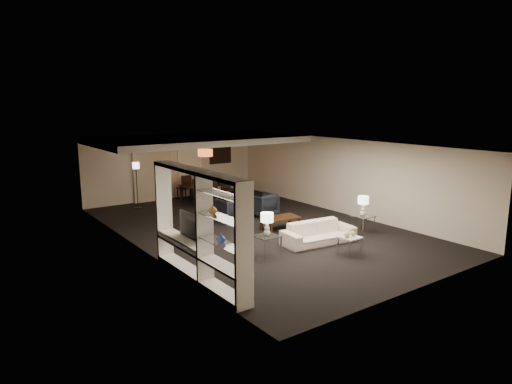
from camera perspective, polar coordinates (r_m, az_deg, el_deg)
The scene contains 35 objects.
floor at distance 13.54m, azimuth -0.00°, elevation -4.57°, with size 11.00×11.00×0.00m, color black.
ceiling at distance 13.08m, azimuth -0.00°, elevation 6.03°, with size 7.00×11.00×0.02m, color silver.
wall_back at distance 17.96m, azimuth -10.30°, elevation 3.22°, with size 7.00×0.02×2.50m, color beige.
wall_front at distance 9.45m, azimuth 19.87°, elevation -4.32°, with size 7.00×0.02×2.50m, color beige.
wall_left at distance 11.61m, azimuth -14.19°, elevation -1.21°, with size 0.02×11.00×2.50m, color beige.
wall_right at distance 15.53m, azimuth 10.56°, elevation 1.99°, with size 0.02×11.00×2.50m, color beige.
ceiling_soffit at distance 16.06m, azimuth -7.34°, elevation 6.52°, with size 7.00×4.00×0.20m, color silver.
curtains at distance 17.53m, azimuth -12.83°, elevation 2.76°, with size 1.50×0.12×2.40m, color beige.
door at distance 18.26m, azimuth -8.25°, elevation 2.78°, with size 0.90×0.05×2.10m, color silver.
painting at distance 18.87m, azimuth -4.50°, elevation 4.65°, with size 0.95×0.04×0.65m, color #142D38.
media_unit at distance 9.40m, azimuth -7.20°, elevation -4.29°, with size 0.38×3.40×2.35m, color white, non-canonical shape.
pendant_light at distance 16.25m, azimuth -6.37°, elevation 4.89°, with size 0.52×0.52×0.24m, color #D8591E.
sofa at distance 12.16m, azimuth 7.81°, elevation -5.08°, with size 1.99×0.78×0.58m, color beige.
coffee_table at distance 13.34m, azimuth 3.08°, elevation -3.95°, with size 1.09×0.64×0.39m, color black, non-canonical shape.
armchair_left at distance 14.30m, azimuth -3.06°, elevation -2.21°, with size 0.79×0.81×0.74m, color black.
armchair_right at distance 14.96m, azimuth 0.81°, elevation -1.59°, with size 0.79×0.81×0.74m, color black.
side_table_left at distance 11.11m, azimuth 1.37°, elevation -6.73°, with size 0.55×0.55×0.51m, color white, non-canonical shape.
side_table_right at distance 13.36m, azimuth 13.14°, elevation -3.96°, with size 0.55×0.55×0.51m, color white, non-canonical shape.
table_lamp_left at distance 10.96m, azimuth 1.39°, elevation -4.06°, with size 0.31×0.31×0.56m, color beige, non-canonical shape.
table_lamp_right at distance 13.23m, azimuth 13.24°, elevation -1.71°, with size 0.31×0.31×0.56m, color #F2E3CC, non-canonical shape.
marble_table at distance 11.44m, azimuth 11.61°, elevation -6.58°, with size 0.45×0.45×0.45m, color silver, non-canonical shape.
gold_gourd_a at distance 11.28m, azimuth 11.32°, elevation -5.23°, with size 0.15×0.15×0.15m, color tan.
gold_gourd_b at distance 11.43m, azimuth 12.01°, elevation -5.09°, with size 0.13×0.13×0.13m, color tan.
television at distance 9.95m, azimuth -8.64°, elevation -4.31°, with size 0.13×0.99×0.57m, color black.
vase_blue at distance 8.66m, azimuth -4.37°, elevation -5.76°, with size 0.17×0.17×0.18m, color #2741AA.
vase_amber at distance 8.78m, azimuth -5.43°, elevation -2.18°, with size 0.17×0.17×0.17m, color #B2793B.
floor_speaker at distance 11.10m, azimuth -10.83°, elevation -5.59°, with size 0.11×0.11×1.01m, color black.
dining_table at distance 17.39m, azimuth -6.26°, elevation -0.02°, with size 1.84×1.03×0.65m, color black.
chair_nl at distance 16.51m, azimuth -6.97°, elevation -0.07°, with size 0.45×0.45×0.96m, color black, non-canonical shape.
chair_nm at distance 16.80m, azimuth -5.18°, elevation 0.16°, with size 0.45×0.45×0.96m, color black, non-canonical shape.
chair_nr at distance 17.11m, azimuth -3.45°, elevation 0.38°, with size 0.45×0.45×0.96m, color black, non-canonical shape.
chair_fl at distance 17.65m, azimuth -9.01°, elevation 0.59°, with size 0.45×0.45×0.96m, color black, non-canonical shape.
chair_fm at distance 17.92m, azimuth -7.29°, elevation 0.80°, with size 0.45×0.45×0.96m, color black, non-canonical shape.
chair_fr at distance 18.20m, azimuth -5.63°, elevation 1.00°, with size 0.45×0.45×0.96m, color black, non-canonical shape.
floor_lamp at distance 16.48m, azimuth -14.67°, elevation 0.79°, with size 0.23×0.23×1.62m, color black, non-canonical shape.
Camera 1 is at (-7.59, -10.59, 3.65)m, focal length 32.00 mm.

